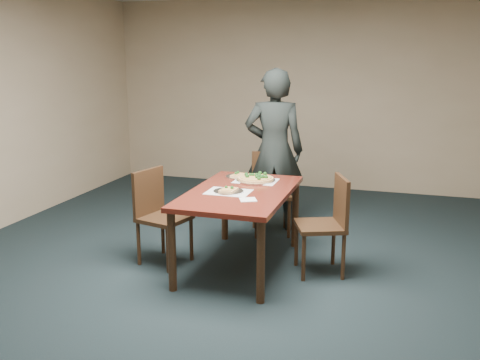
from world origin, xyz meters
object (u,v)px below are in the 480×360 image
(chair_right, at_px, (329,219))
(slice_plate_far, at_px, (239,176))
(pizza_pan, at_px, (256,178))
(diner, at_px, (274,150))
(chair_left, at_px, (158,211))
(chair_far, at_px, (271,187))
(dining_table, at_px, (240,200))
(slice_plate_near, at_px, (229,191))

(chair_right, bearing_deg, slice_plate_far, -134.99)
(chair_right, distance_m, pizza_pan, 0.88)
(chair_right, distance_m, diner, 1.44)
(chair_left, height_order, diner, diner)
(chair_left, height_order, pizza_pan, chair_left)
(pizza_pan, height_order, slice_plate_far, pizza_pan)
(chair_far, height_order, slice_plate_far, chair_far)
(chair_right, xyz_separation_m, pizza_pan, (-0.78, 0.31, 0.26))
(chair_left, xyz_separation_m, pizza_pan, (0.84, 0.52, 0.26))
(chair_right, bearing_deg, chair_far, -163.53)
(chair_far, bearing_deg, chair_right, -71.23)
(dining_table, distance_m, diner, 1.26)
(diner, bearing_deg, slice_plate_near, 74.02)
(diner, bearing_deg, slice_plate_far, 62.88)
(slice_plate_near, bearing_deg, chair_right, 11.89)
(diner, bearing_deg, dining_table, 77.59)
(chair_right, bearing_deg, pizza_pan, -133.57)
(chair_left, height_order, slice_plate_near, chair_left)
(dining_table, relative_size, slice_plate_far, 5.36)
(chair_right, xyz_separation_m, slice_plate_near, (-0.90, -0.19, 0.25))
(chair_far, bearing_deg, dining_table, -110.39)
(dining_table, height_order, pizza_pan, pizza_pan)
(diner, bearing_deg, pizza_pan, 79.82)
(chair_right, height_order, slice_plate_near, chair_right)
(dining_table, xyz_separation_m, pizza_pan, (0.04, 0.42, 0.12))
(slice_plate_far, bearing_deg, slice_plate_near, -81.59)
(chair_right, xyz_separation_m, diner, (-0.79, 1.12, 0.41))
(chair_far, xyz_separation_m, pizza_pan, (0.02, -0.70, 0.26))
(chair_right, relative_size, diner, 0.49)
(dining_table, distance_m, chair_right, 0.84)
(slice_plate_far, bearing_deg, chair_left, -134.26)
(slice_plate_far, bearing_deg, diner, 74.26)
(chair_far, height_order, chair_left, same)
(slice_plate_near, bearing_deg, chair_far, 85.15)
(pizza_pan, bearing_deg, diner, 91.20)
(chair_far, height_order, chair_right, same)
(slice_plate_near, relative_size, slice_plate_far, 1.00)
(pizza_pan, bearing_deg, chair_left, -147.94)
(dining_table, bearing_deg, slice_plate_far, 108.23)
(chair_right, distance_m, slice_plate_far, 1.11)
(chair_far, relative_size, pizza_pan, 2.33)
(dining_table, height_order, chair_far, chair_far)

